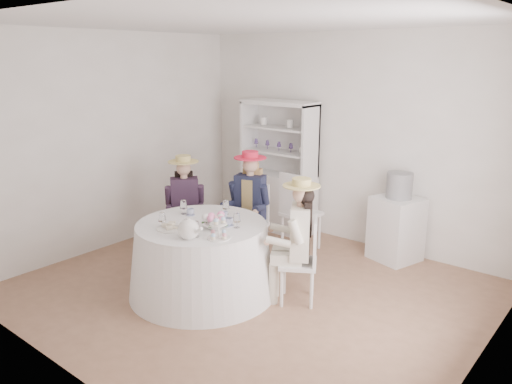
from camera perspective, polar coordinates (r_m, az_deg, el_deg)
The scene contains 23 objects.
ground at distance 5.39m, azimuth -0.68°, elevation -11.06°, with size 4.50×4.50×0.00m, color brown.
ceiling at distance 4.84m, azimuth -0.79°, elevation 18.94°, with size 4.50×4.50×0.00m, color white.
wall_back at distance 6.58m, azimuth 10.58°, elevation 5.90°, with size 4.50×4.50×0.00m, color silver.
wall_front at distance 3.69m, azimuth -21.11°, elevation -2.14°, with size 4.50×4.50×0.00m, color silver.
wall_left at distance 6.59m, azimuth -15.99°, elevation 5.59°, with size 4.50×4.50×0.00m, color silver.
wall_right at distance 3.94m, azimuth 25.26°, elevation -1.51°, with size 4.50×4.50×0.00m, color silver.
tea_table at distance 5.21m, azimuth -6.16°, elevation -7.55°, with size 1.52×1.52×0.76m.
hutch at distance 7.01m, azimuth 2.67°, elevation 0.82°, with size 1.23×0.82×1.81m.
side_table at distance 6.24m, azimuth 15.71°, elevation -4.06°, with size 0.50×0.50×0.77m, color silver.
hatbox at distance 6.09m, azimuth 16.07°, elevation 0.73°, with size 0.30×0.30×0.30m, color black.
guest_left at distance 6.02m, azimuth -8.14°, elevation -1.07°, with size 0.54×0.53×1.27m.
guest_mid at distance 5.87m, azimuth -0.74°, elevation -0.91°, with size 0.50×0.54×1.33m.
guest_right at distance 4.89m, azimuth 4.84°, elevation -4.77°, with size 0.55×0.50×1.27m.
spare_chair at distance 6.25m, azimuth 4.78°, elevation -1.99°, with size 0.45×0.45×1.01m.
teacup_a at distance 5.33m, azimuth -7.51°, elevation -2.34°, with size 0.08×0.08×0.06m, color white.
teacup_b at distance 5.19m, azimuth -3.60°, elevation -2.69°, with size 0.07×0.07×0.07m, color white.
teacup_c at distance 4.97m, azimuth -3.16°, elevation -3.48°, with size 0.09×0.09×0.07m, color white.
flower_bowl at distance 4.89m, azimuth -4.74°, elevation -3.95°, with size 0.21×0.21×0.05m, color white.
flower_arrangement at distance 4.90m, azimuth -4.60°, elevation -3.06°, with size 0.20×0.20×0.07m.
table_teapot at distance 4.65m, azimuth -7.69°, elevation -4.24°, with size 0.28×0.20×0.21m.
sandwich_plate at distance 4.95m, azimuth -9.72°, elevation -4.01°, with size 0.28×0.28×0.06m.
cupcake_stand at distance 4.62m, azimuth -4.30°, elevation -4.46°, with size 0.22×0.22×0.20m.
stemware_set at distance 5.05m, azimuth -6.31°, elevation -2.77°, with size 0.81×0.79×0.15m.
Camera 1 is at (3.10, -3.70, 2.39)m, focal length 35.00 mm.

